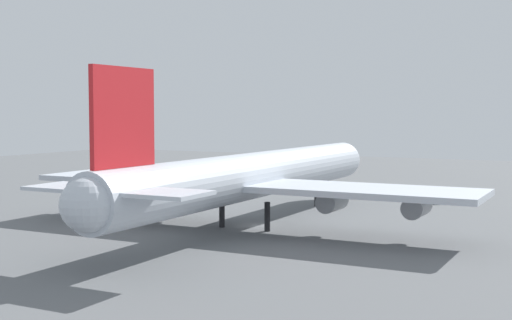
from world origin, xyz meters
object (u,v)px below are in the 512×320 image
cargo_airplane (254,176)px  catering_truck (429,195)px  fuel_truck (90,203)px  safety_cone_nose (353,197)px

cargo_airplane → catering_truck: (32.23, -14.20, -5.09)m
fuel_truck → safety_cone_nose: size_ratio=6.94×
cargo_airplane → fuel_truck: (0.65, 26.95, -5.09)m
cargo_airplane → safety_cone_nose: cargo_airplane is taller
catering_truck → fuel_truck: bearing=127.5°
catering_truck → safety_cone_nose: size_ratio=7.27×
cargo_airplane → fuel_truck: size_ratio=13.21×
catering_truck → safety_cone_nose: 12.10m
catering_truck → safety_cone_nose: bearing=96.3°
cargo_airplane → catering_truck: size_ratio=12.61×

